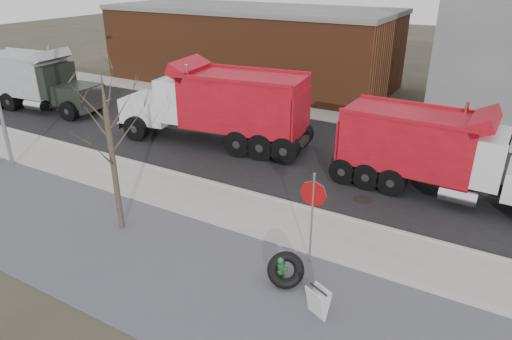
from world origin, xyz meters
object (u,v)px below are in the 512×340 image
Objects in this scene: sandwich_board at (318,302)px; dump_truck_red_a at (437,150)px; fire_hydrant at (280,269)px; truck_tire at (286,270)px; stop_sign at (313,203)px; dump_truck_red_b at (219,104)px; dump_truck_grey at (35,79)px.

dump_truck_red_a reaches higher than sandwich_board.
sandwich_board reaches higher than fire_hydrant.
sandwich_board is (1.23, -0.75, -0.01)m from truck_tire.
dump_truck_red_a is (2.31, 7.54, 1.28)m from truck_tire.
truck_tire is 1.44m from sandwich_board.
stop_sign is 0.34× the size of dump_truck_red_a.
dump_truck_red_b is at bearing 133.27° from truck_tire.
sandwich_board is at bearing -26.42° from dump_truck_grey.
dump_truck_red_b is (-9.74, 0.36, 0.25)m from dump_truck_red_a.
dump_truck_red_a reaches higher than stop_sign.
fire_hydrant is 0.08× the size of dump_truck_red_b.
dump_truck_red_b is (-7.60, 6.69, 0.05)m from stop_sign.
dump_truck_red_b is (-8.66, 8.64, 1.54)m from sandwich_board.
fire_hydrant is at bearing -25.76° from dump_truck_grey.
sandwich_board is 8.45m from dump_truck_red_a.
truck_tire reaches higher than fire_hydrant.
stop_sign is at bearing -107.03° from dump_truck_red_a.
truck_tire reaches higher than sandwich_board.
dump_truck_red_a reaches higher than truck_tire.
dump_truck_grey is (-20.20, 6.18, -0.12)m from stop_sign.
fire_hydrant is at bearing -106.91° from dump_truck_red_a.
dump_truck_grey is at bearing -176.50° from sandwich_board.
truck_tire is 21.39m from dump_truck_grey.
dump_truck_red_b reaches higher than stop_sign.
fire_hydrant is 0.27× the size of stop_sign.
fire_hydrant is 0.94× the size of sandwich_board.
stop_sign is 6.69m from dump_truck_red_a.
truck_tire is at bearing -25.73° from dump_truck_grey.
dump_truck_red_a is at bearing 106.98° from sandwich_board.
dump_truck_grey reaches higher than dump_truck_red_a.
fire_hydrant is 8.00m from dump_truck_red_a.
dump_truck_red_a is (2.51, 7.48, 1.37)m from fire_hydrant.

